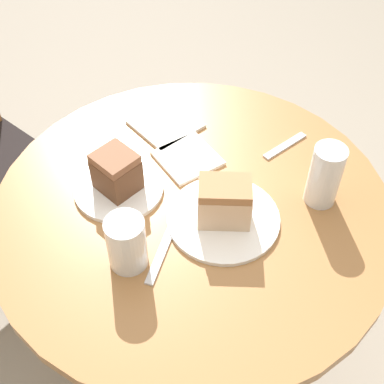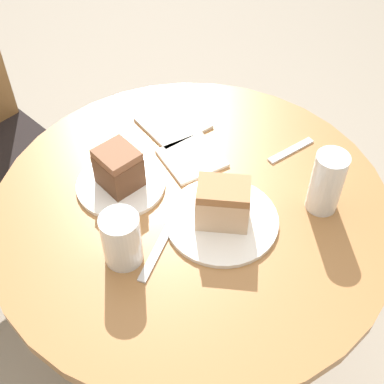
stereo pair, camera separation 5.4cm
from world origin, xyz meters
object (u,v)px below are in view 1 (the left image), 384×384
(cake_slice_far, at_px, (116,172))
(glass_lemonade, at_px, (324,179))
(glass_water, at_px, (127,245))
(plate_far, at_px, (119,188))
(plate_near, at_px, (223,218))
(cake_slice_near, at_px, (224,202))

(cake_slice_far, height_order, glass_lemonade, glass_lemonade)
(glass_water, bearing_deg, cake_slice_far, 48.57)
(plate_far, bearing_deg, glass_lemonade, -56.04)
(cake_slice_far, distance_m, glass_lemonade, 0.45)
(cake_slice_far, height_order, glass_water, glass_water)
(cake_slice_far, distance_m, glass_water, 0.20)
(plate_near, bearing_deg, cake_slice_far, 106.54)
(plate_far, distance_m, glass_lemonade, 0.45)
(plate_near, bearing_deg, glass_lemonade, -36.66)
(cake_slice_far, bearing_deg, cake_slice_near, -73.46)
(cake_slice_far, relative_size, glass_lemonade, 0.65)
(plate_near, distance_m, glass_lemonade, 0.23)
(plate_near, distance_m, cake_slice_far, 0.25)
(cake_slice_far, bearing_deg, glass_lemonade, -56.04)
(plate_far, xyz_separation_m, glass_water, (-0.13, -0.15, 0.05))
(plate_far, bearing_deg, cake_slice_far, 116.57)
(plate_near, xyz_separation_m, glass_water, (-0.20, 0.09, 0.05))
(glass_lemonade, bearing_deg, cake_slice_near, 143.34)
(glass_water, bearing_deg, glass_lemonade, -30.30)
(glass_lemonade, bearing_deg, plate_near, 143.34)
(cake_slice_near, bearing_deg, plate_far, 106.54)
(plate_far, relative_size, glass_lemonade, 1.36)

